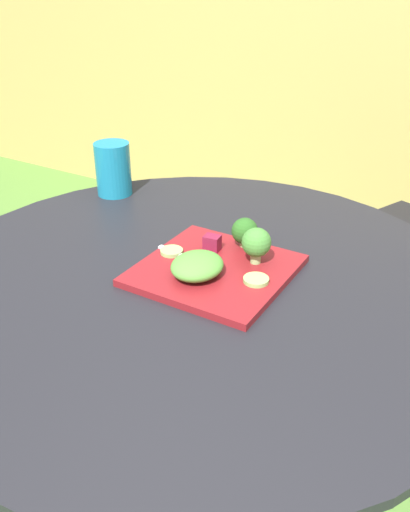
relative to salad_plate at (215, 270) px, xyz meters
The scene contains 10 objects.
patio_table 0.23m from the salad_plate, 137.48° to the right, with size 1.07×1.07×0.75m.
salad_plate is the anchor object (origin of this frame).
drinking_glass 0.48m from the salad_plate, 152.45° to the left, with size 0.09×0.09×0.13m.
fork 0.05m from the salad_plate, behind, with size 0.15×0.04×0.00m.
lettuce_mound 0.05m from the salad_plate, 107.73° to the right, with size 0.09×0.11×0.04m, color #519338.
broccoli_floret_0 0.09m from the salad_plate, 44.03° to the left, with size 0.06×0.06×0.07m.
broccoli_floret_1 0.11m from the salad_plate, 85.91° to the left, with size 0.05×0.05×0.06m.
cucumber_slice_0 0.10m from the salad_plate, behind, with size 0.04×0.04×0.01m, color #8EB766.
cucumber_slice_1 0.09m from the salad_plate, ahead, with size 0.05×0.05×0.01m, color #8EB766.
beet_chunk_0 0.07m from the salad_plate, 124.74° to the left, with size 0.03×0.03×0.03m, color maroon.
Camera 1 is at (0.47, -0.75, 1.27)m, focal length 38.09 mm.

